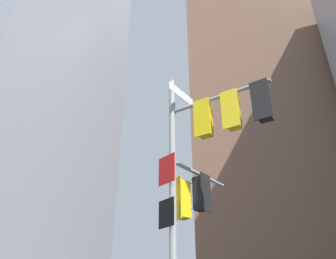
{
  "coord_description": "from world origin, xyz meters",
  "views": [
    {
      "loc": [
        2.99,
        -8.16,
        1.42
      ],
      "look_at": [
        -0.18,
        0.11,
        6.35
      ],
      "focal_mm": 36.48,
      "sensor_mm": 36.0,
      "label": 1
    }
  ],
  "objects": [
    {
      "name": "building_tower_left",
      "position": [
        -18.82,
        9.68,
        20.65
      ],
      "size": [
        14.66,
        14.66,
        41.3
      ],
      "primitive_type": "cube",
      "color": "#9399A3",
      "rests_on": "ground"
    },
    {
      "name": "signal_pole_assembly",
      "position": [
        0.83,
        0.06,
        5.05
      ],
      "size": [
        3.35,
        3.22,
        8.01
      ],
      "color": "#9EA0A3",
      "rests_on": "ground"
    },
    {
      "name": "building_mid_block",
      "position": [
        3.87,
        26.84,
        18.2
      ],
      "size": [
        17.4,
        17.4,
        36.41
      ],
      "primitive_type": "cube",
      "color": "brown",
      "rests_on": "ground"
    }
  ]
}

